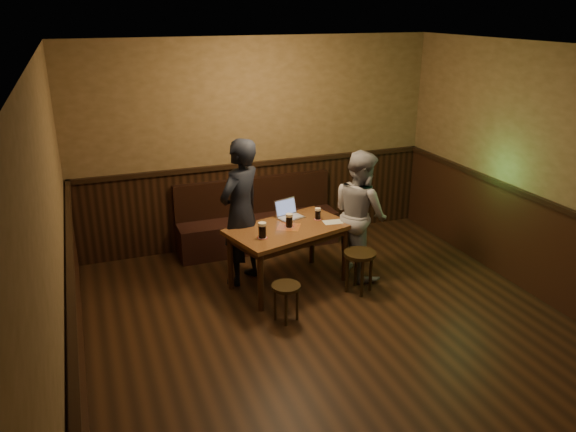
# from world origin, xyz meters

# --- Properties ---
(room) EXTENTS (5.04, 6.04, 2.84)m
(room) POSITION_xyz_m (0.00, 0.22, 1.20)
(room) COLOR black
(room) RESTS_ON ground
(bench) EXTENTS (2.20, 0.50, 0.95)m
(bench) POSITION_xyz_m (-0.10, 2.75, 0.31)
(bench) COLOR black
(bench) RESTS_ON ground
(pub_table) EXTENTS (1.55, 1.14, 0.75)m
(pub_table) POSITION_xyz_m (-0.10, 1.54, 0.64)
(pub_table) COLOR #572919
(pub_table) RESTS_ON ground
(stool_left) EXTENTS (0.40, 0.40, 0.42)m
(stool_left) POSITION_xyz_m (-0.42, 0.78, 0.33)
(stool_left) COLOR black
(stool_left) RESTS_ON ground
(stool_right) EXTENTS (0.44, 0.44, 0.50)m
(stool_right) POSITION_xyz_m (0.60, 1.08, 0.40)
(stool_right) COLOR black
(stool_right) RESTS_ON ground
(pint_left) EXTENTS (0.12, 0.12, 0.18)m
(pint_left) POSITION_xyz_m (-0.49, 1.34, 0.83)
(pint_left) COLOR maroon
(pint_left) RESTS_ON pub_table
(pint_mid) EXTENTS (0.11, 0.11, 0.17)m
(pint_mid) POSITION_xyz_m (-0.10, 1.53, 0.82)
(pint_mid) COLOR maroon
(pint_mid) RESTS_ON pub_table
(pint_right) EXTENTS (0.09, 0.09, 0.14)m
(pint_right) POSITION_xyz_m (0.32, 1.65, 0.81)
(pint_right) COLOR maroon
(pint_right) RESTS_ON pub_table
(laptop) EXTENTS (0.36, 0.32, 0.21)m
(laptop) POSITION_xyz_m (0.01, 1.84, 0.80)
(laptop) COLOR silver
(laptop) RESTS_ON pub_table
(menu) EXTENTS (0.24, 0.17, 0.00)m
(menu) POSITION_xyz_m (0.44, 1.50, 0.74)
(menu) COLOR silver
(menu) RESTS_ON pub_table
(person_suit) EXTENTS (0.77, 0.72, 1.76)m
(person_suit) POSITION_xyz_m (-0.59, 1.84, 0.88)
(person_suit) COLOR black
(person_suit) RESTS_ON ground
(person_grey) EXTENTS (0.69, 0.83, 1.57)m
(person_grey) POSITION_xyz_m (0.82, 1.53, 0.79)
(person_grey) COLOR gray
(person_grey) RESTS_ON ground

